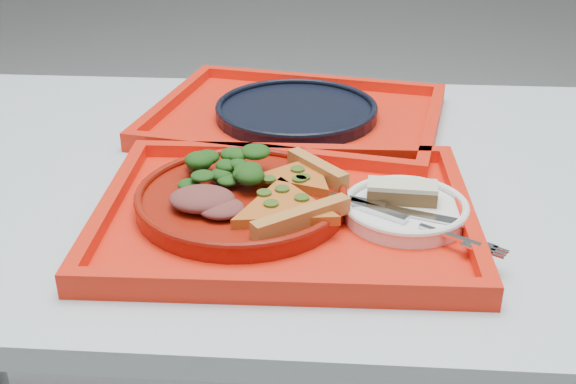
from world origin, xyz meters
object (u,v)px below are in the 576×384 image
object	(u,v)px
tray_far	(296,121)
navy_plate	(296,113)
tray_main	(286,217)
dessert_bar	(402,192)
dinner_plate	(242,201)

from	to	relation	value
tray_far	navy_plate	xyz separation A→B (m)	(-0.00, 0.00, 0.01)
tray_main	dessert_bar	distance (m)	0.15
tray_main	tray_far	distance (m)	0.32
tray_main	dessert_bar	xyz separation A→B (m)	(0.14, 0.02, 0.03)
dinner_plate	tray_main	bearing A→B (deg)	-10.30
tray_far	dinner_plate	world-z (taller)	dinner_plate
dinner_plate	navy_plate	bearing A→B (deg)	81.13
tray_main	navy_plate	world-z (taller)	navy_plate
dinner_plate	dessert_bar	size ratio (longest dim) A/B	3.02
tray_far	dessert_bar	world-z (taller)	dessert_bar
dessert_bar	navy_plate	bearing A→B (deg)	119.48
dinner_plate	dessert_bar	bearing A→B (deg)	2.03
navy_plate	dessert_bar	bearing A→B (deg)	-64.28
dinner_plate	navy_plate	xyz separation A→B (m)	(0.05, 0.31, -0.00)
tray_main	tray_far	world-z (taller)	same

